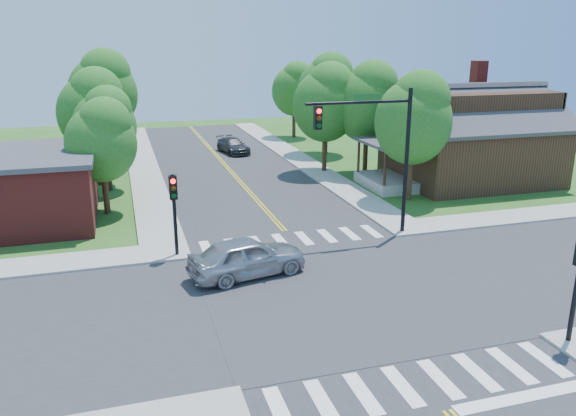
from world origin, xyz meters
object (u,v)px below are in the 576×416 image
object	(u,v)px
signal_mast_ne	(376,139)
signal_pole_nw	(174,200)
car_silver	(247,257)
car_dgrey	(233,146)
house_ne	(471,133)

from	to	relation	value
signal_mast_ne	signal_pole_nw	world-z (taller)	signal_mast_ne
car_silver	car_dgrey	distance (m)	26.27
signal_pole_nw	car_silver	size ratio (longest dim) A/B	0.74
signal_pole_nw	car_dgrey	world-z (taller)	signal_pole_nw
signal_mast_ne	car_silver	xyz separation A→B (m)	(-6.96, -2.98, -4.03)
signal_pole_nw	car_silver	xyz separation A→B (m)	(2.55, -2.97, -1.84)
signal_mast_ne	car_silver	size ratio (longest dim) A/B	1.40
house_ne	car_silver	bearing A→B (deg)	-147.36
house_ne	car_dgrey	size ratio (longest dim) A/B	2.82
signal_pole_nw	car_dgrey	size ratio (longest dim) A/B	0.82
signal_pole_nw	car_dgrey	xyz separation A→B (m)	(7.17, 22.89, -2.03)
signal_pole_nw	car_silver	distance (m)	4.33
signal_mast_ne	car_silver	world-z (taller)	signal_mast_ne
signal_mast_ne	car_dgrey	size ratio (longest dim) A/B	1.56
house_ne	car_silver	distance (m)	21.70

